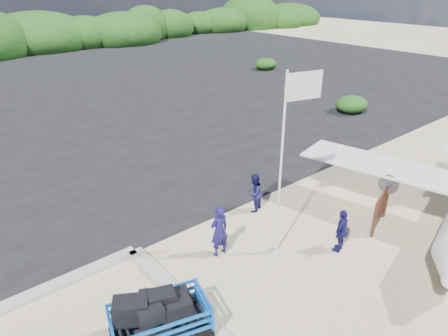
% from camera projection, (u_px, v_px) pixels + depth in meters
% --- Properties ---
extents(ground, '(160.00, 160.00, 0.00)m').
position_uv_depth(ground, '(324.00, 271.00, 13.57)').
color(ground, beige).
extents(asphalt_apron, '(90.00, 50.00, 0.04)m').
position_uv_depth(asphalt_apron, '(44.00, 94.00, 34.51)').
color(asphalt_apron, '#B2B2B2').
rests_on(asphalt_apron, ground).
extents(flagpole, '(1.41, 0.86, 6.59)m').
position_uv_depth(flagpole, '(275.00, 252.00, 14.50)').
color(flagpole, white).
rests_on(flagpole, ground).
extents(signboard, '(1.92, 0.71, 1.60)m').
position_uv_depth(signboard, '(377.00, 226.00, 16.03)').
color(signboard, '#4E2516').
rests_on(signboard, ground).
extents(crew_a, '(0.76, 0.53, 1.98)m').
position_uv_depth(crew_a, '(219.00, 231.00, 14.00)').
color(crew_a, '#181654').
rests_on(crew_a, ground).
extents(crew_b, '(1.02, 0.93, 1.71)m').
position_uv_depth(crew_b, '(254.00, 193.00, 16.76)').
color(crew_b, '#181654').
rests_on(crew_b, ground).
extents(crew_c, '(1.06, 0.66, 1.69)m').
position_uv_depth(crew_c, '(341.00, 231.00, 14.27)').
color(crew_c, '#181654').
rests_on(crew_c, ground).
extents(aircraft_large, '(16.39, 16.39, 4.09)m').
position_uv_depth(aircraft_large, '(200.00, 84.00, 37.61)').
color(aircraft_large, '#B2B2B2').
rests_on(aircraft_large, ground).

